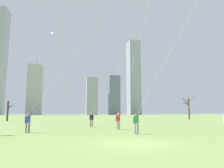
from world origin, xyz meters
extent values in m
plane|color=#7A934C|center=(0.00, 0.00, 0.00)|extent=(400.00, 400.00, 0.00)
cylinder|color=gray|center=(1.14, 9.03, 0.42)|extent=(0.14, 0.14, 0.85)
cylinder|color=gray|center=(1.36, 9.07, 0.42)|extent=(0.14, 0.14, 0.85)
cube|color=red|center=(1.25, 9.05, 1.12)|extent=(0.37, 0.26, 0.54)
sphere|color=tan|center=(1.25, 9.05, 1.51)|extent=(0.22, 0.22, 0.22)
cylinder|color=red|center=(1.04, 9.01, 1.09)|extent=(0.09, 0.09, 0.55)
cylinder|color=red|center=(1.45, 9.09, 1.59)|extent=(0.22, 0.13, 0.56)
cylinder|color=silver|center=(3.84, 9.89, 9.43)|extent=(4.80, 1.61, 15.17)
cylinder|color=#726656|center=(-6.98, 7.17, 0.42)|extent=(0.14, 0.14, 0.85)
cylinder|color=#726656|center=(-6.77, 7.23, 0.42)|extent=(0.14, 0.14, 0.85)
cube|color=#2D4CA5|center=(-6.87, 7.20, 1.12)|extent=(0.38, 0.29, 0.54)
sphere|color=#9E7051|center=(-6.87, 7.20, 1.51)|extent=(0.22, 0.22, 0.22)
cylinder|color=#2D4CA5|center=(-7.08, 7.14, 1.09)|extent=(0.09, 0.09, 0.55)
cylinder|color=#2D4CA5|center=(-6.67, 7.26, 1.59)|extent=(0.22, 0.14, 0.56)
cylinder|color=silver|center=(-1.26, 8.85, 10.19)|extent=(10.85, 3.19, 16.69)
cylinder|color=gray|center=(1.49, 4.38, 0.42)|extent=(0.14, 0.14, 0.85)
cylinder|color=gray|center=(1.71, 4.36, 0.42)|extent=(0.14, 0.14, 0.85)
cube|color=#338C4C|center=(1.60, 4.37, 1.12)|extent=(0.36, 0.23, 0.54)
sphere|color=brown|center=(1.60, 4.37, 1.51)|extent=(0.22, 0.22, 0.22)
cylinder|color=#338C4C|center=(1.39, 4.39, 1.09)|extent=(0.09, 0.09, 0.55)
cylinder|color=#338C4C|center=(1.81, 4.35, 1.59)|extent=(0.21, 0.11, 0.56)
cylinder|color=silver|center=(5.13, 4.23, 7.59)|extent=(6.66, 0.27, 11.49)
cylinder|color=white|center=(7.91, 2.56, 1.09)|extent=(0.09, 0.09, 0.55)
cylinder|color=#726656|center=(-0.95, 12.67, 0.42)|extent=(0.14, 0.14, 0.85)
cylinder|color=#726656|center=(-1.13, 12.78, 0.42)|extent=(0.14, 0.14, 0.85)
cube|color=black|center=(-1.04, 12.72, 1.12)|extent=(0.39, 0.35, 0.54)
sphere|color=#9E7051|center=(-1.04, 12.72, 1.51)|extent=(0.22, 0.22, 0.22)
cylinder|color=black|center=(-0.86, 12.62, 1.09)|extent=(0.09, 0.09, 0.55)
cylinder|color=black|center=(-1.22, 12.83, 1.09)|extent=(0.09, 0.09, 0.55)
cube|color=blue|center=(-7.15, 26.54, 16.20)|extent=(0.62, 0.42, 0.69)
cylinder|color=black|center=(-7.15, 26.54, 16.20)|extent=(0.07, 0.22, 0.43)
cylinder|color=blue|center=(-7.17, 26.42, 15.45)|extent=(0.02, 0.02, 1.00)
cylinder|color=silver|center=(-4.81, 26.00, 8.12)|extent=(4.68, 1.08, 16.17)
cylinder|color=#3F3833|center=(-2.48, 25.47, 0.04)|extent=(0.10, 0.10, 0.08)
cylinder|color=silver|center=(9.94, 23.22, 13.51)|extent=(2.15, 2.38, 26.95)
cylinder|color=#3F3833|center=(8.87, 24.40, 0.04)|extent=(0.10, 0.10, 0.08)
cylinder|color=silver|center=(-5.67, 22.30, 14.26)|extent=(4.23, 0.12, 28.45)
cylinder|color=#3F3833|center=(-7.79, 22.24, 0.04)|extent=(0.10, 0.10, 0.08)
cylinder|color=brown|center=(24.82, 34.17, 2.53)|extent=(0.40, 0.40, 5.07)
cylinder|color=brown|center=(25.26, 34.49, 4.21)|extent=(0.99, 0.77, 0.46)
cylinder|color=brown|center=(24.05, 34.27, 4.57)|extent=(1.68, 0.41, 1.38)
cylinder|color=brown|center=(25.55, 33.61, 5.06)|extent=(1.59, 1.27, 1.01)
cylinder|color=brown|center=(24.24, 34.39, 3.86)|extent=(1.33, 0.64, 0.98)
cylinder|color=brown|center=(24.45, 33.93, 3.82)|extent=(0.91, 0.66, 0.69)
cylinder|color=#423326|center=(-15.46, 32.56, 1.96)|extent=(0.34, 0.34, 3.93)
cylinder|color=#423326|center=(-15.83, 33.54, 3.05)|extent=(0.87, 2.04, 0.75)
cylinder|color=#423326|center=(-15.61, 33.50, 2.54)|extent=(0.42, 1.93, 0.91)
cylinder|color=#423326|center=(-15.05, 32.56, 2.73)|extent=(0.90, 0.15, 0.74)
cube|color=#B2B2B7|center=(-28.03, 138.94, 17.39)|extent=(9.20, 11.18, 34.77)
cylinder|color=#99999E|center=(-28.03, 138.94, 37.06)|extent=(0.80, 0.80, 4.58)
cube|color=#9EA3AD|center=(47.15, 147.92, 30.32)|extent=(9.08, 11.54, 60.63)
cylinder|color=#99999E|center=(47.15, 147.92, 63.60)|extent=(0.80, 0.80, 5.93)
cube|color=#9EA3AD|center=(11.56, 135.44, 13.26)|extent=(7.92, 7.95, 26.51)
cube|color=slate|center=(28.09, 137.90, 14.33)|extent=(8.11, 10.62, 28.67)
cylinder|color=#99999E|center=(28.09, 137.90, 33.42)|extent=(0.80, 0.80, 9.50)
cube|color=#9EA3AD|center=(-48.03, 128.04, 34.57)|extent=(5.41, 11.53, 69.14)
camera|label=1|loc=(-3.48, -11.03, 1.68)|focal=32.75mm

